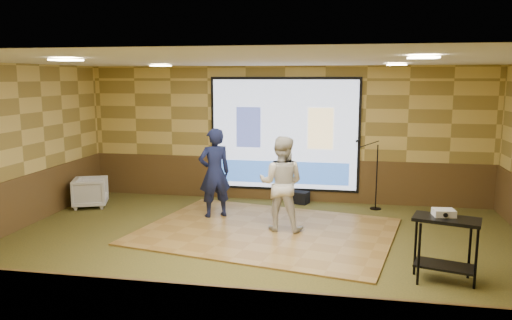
% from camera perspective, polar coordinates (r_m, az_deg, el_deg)
% --- Properties ---
extents(ground, '(9.00, 9.00, 0.00)m').
position_cam_1_polar(ground, '(8.08, -0.03, -10.47)').
color(ground, '#363D1C').
rests_on(ground, ground).
extents(room_shell, '(9.04, 7.04, 3.02)m').
position_cam_1_polar(room_shell, '(7.63, -0.03, 4.50)').
color(room_shell, tan).
rests_on(room_shell, ground).
extents(wainscot_back, '(9.00, 0.04, 0.95)m').
position_cam_1_polar(wainscot_back, '(11.27, 3.21, -2.23)').
color(wainscot_back, '#52391B').
rests_on(wainscot_back, ground).
extents(wainscot_left, '(0.04, 7.00, 0.95)m').
position_cam_1_polar(wainscot_left, '(9.77, -26.94, -5.08)').
color(wainscot_left, '#52391B').
rests_on(wainscot_left, ground).
extents(projector_screen, '(3.32, 0.06, 2.52)m').
position_cam_1_polar(projector_screen, '(11.07, 3.23, 2.80)').
color(projector_screen, black).
rests_on(projector_screen, room_shell).
extents(downlight_nw, '(0.32, 0.32, 0.02)m').
position_cam_1_polar(downlight_nw, '(9.94, -10.84, 10.54)').
color(downlight_nw, '#FFEABF').
rests_on(downlight_nw, room_shell).
extents(downlight_ne, '(0.32, 0.32, 0.02)m').
position_cam_1_polar(downlight_ne, '(9.31, 15.77, 10.44)').
color(downlight_ne, '#FFEABF').
rests_on(downlight_ne, room_shell).
extents(downlight_sw, '(0.32, 0.32, 0.02)m').
position_cam_1_polar(downlight_sw, '(6.97, -20.88, 10.64)').
color(downlight_sw, '#FFEABF').
rests_on(downlight_sw, room_shell).
extents(downlight_se, '(0.32, 0.32, 0.02)m').
position_cam_1_polar(downlight_se, '(6.03, 18.58, 11.05)').
color(downlight_se, '#FFEABF').
rests_on(downlight_se, room_shell).
extents(dance_floor, '(4.91, 4.10, 0.03)m').
position_cam_1_polar(dance_floor, '(9.07, 1.22, -8.11)').
color(dance_floor, olive).
rests_on(dance_floor, ground).
extents(player_left, '(0.76, 0.70, 1.75)m').
position_cam_1_polar(player_left, '(9.77, -4.76, -1.47)').
color(player_left, '#13193C').
rests_on(player_left, dance_floor).
extents(player_right, '(0.87, 0.70, 1.70)m').
position_cam_1_polar(player_right, '(8.91, 2.91, -2.69)').
color(player_right, silver).
rests_on(player_right, dance_floor).
extents(av_table, '(0.85, 0.45, 0.90)m').
position_cam_1_polar(av_table, '(7.25, 20.85, -8.33)').
color(av_table, black).
rests_on(av_table, ground).
extents(projector, '(0.30, 0.26, 0.09)m').
position_cam_1_polar(projector, '(7.24, 20.67, -5.65)').
color(projector, silver).
rests_on(projector, av_table).
extents(mic_stand, '(0.58, 0.24, 1.48)m').
position_cam_1_polar(mic_stand, '(10.77, 13.28, -2.92)').
color(mic_stand, black).
rests_on(mic_stand, ground).
extents(banquet_chair, '(0.89, 0.88, 0.63)m').
position_cam_1_polar(banquet_chair, '(11.27, -18.38, -3.52)').
color(banquet_chair, gray).
rests_on(banquet_chair, ground).
extents(duffel_bag, '(0.49, 0.40, 0.26)m').
position_cam_1_polar(duffel_bag, '(11.08, 4.92, -4.27)').
color(duffel_bag, black).
rests_on(duffel_bag, ground).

